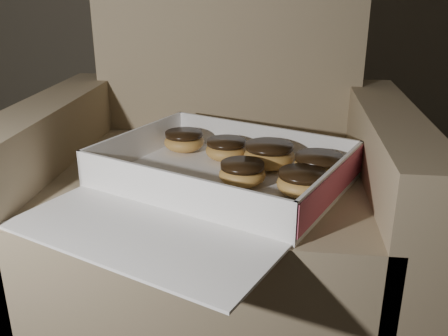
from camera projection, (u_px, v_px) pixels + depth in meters
armchair at (216, 206)px, 1.09m from camera, size 0.79×0.67×0.83m
bakery_box at (213, 183)px, 0.90m from camera, size 0.59×0.62×0.07m
donut_a at (269, 155)px, 0.98m from camera, size 0.10×0.10×0.05m
donut_b at (226, 149)px, 1.02m from camera, size 0.09×0.09×0.04m
donut_c at (242, 173)px, 0.90m from camera, size 0.08×0.08×0.04m
donut_d at (184, 141)px, 1.07m from camera, size 0.09×0.09×0.04m
donut_e at (302, 182)px, 0.86m from camera, size 0.09×0.09×0.04m
donut_f at (319, 166)px, 0.92m from camera, size 0.10×0.10×0.05m
crumb_a at (123, 183)px, 0.91m from camera, size 0.01×0.01×0.00m
crumb_b at (222, 211)px, 0.80m from camera, size 0.01×0.01×0.00m
crumb_c at (136, 168)px, 0.98m from camera, size 0.01×0.01×0.00m
crumb_d at (234, 197)px, 0.85m from camera, size 0.01×0.01×0.00m
crumb_e at (234, 184)px, 0.90m from camera, size 0.01×0.01×0.00m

